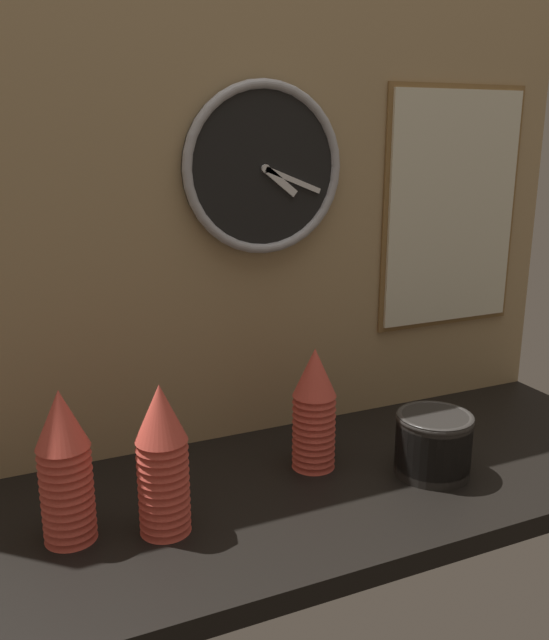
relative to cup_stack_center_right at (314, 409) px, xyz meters
The scene contains 8 objects.
ground_plane 17.00cm from the cup_stack_center_right, 146.78° to the right, with size 160.00×56.00×4.00cm, color black.
wall_tiled_back 46.11cm from the cup_stack_center_right, 109.13° to the left, with size 160.00×3.00×105.00cm.
cup_stack_center_right is the anchor object (origin of this frame).
cup_stack_center_left 34.72cm from the cup_stack_center_right, 163.16° to the right, with size 8.69×8.69×26.29cm.
cup_stack_left 48.55cm from the cup_stack_center_right, behind, with size 8.69×8.69×26.29cm.
bowl_stack_right 24.15cm from the cup_stack_center_right, 30.89° to the right, with size 14.95×14.95×12.38cm.
wall_clock 49.11cm from the cup_stack_center_right, 97.89° to the left, with size 34.42×2.70×34.42cm.
menu_board 60.87cm from the cup_stack_center_right, 22.96° to the left, with size 37.84×1.32×56.02cm.
Camera 1 is at (-50.14, -104.59, 65.05)cm, focal length 38.00 mm.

